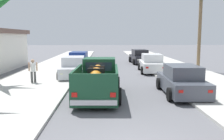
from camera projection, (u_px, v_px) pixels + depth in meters
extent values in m
cube|color=beige|center=(42.00, 77.00, 17.45)|extent=(5.09, 60.00, 0.12)
cube|color=beige|center=(189.00, 76.00, 17.81)|extent=(5.09, 60.00, 0.12)
cube|color=silver|center=(58.00, 77.00, 17.49)|extent=(0.16, 60.00, 0.10)
cube|color=silver|center=(174.00, 76.00, 17.77)|extent=(0.16, 60.00, 0.10)
cube|color=#19472D|center=(98.00, 85.00, 11.81)|extent=(2.11, 5.17, 0.80)
cube|color=#19472D|center=(100.00, 65.00, 13.29)|extent=(1.78, 1.56, 0.80)
cube|color=#283342|center=(99.00, 67.00, 12.53)|extent=(1.38, 0.11, 0.44)
cube|color=#283342|center=(100.00, 63.00, 14.04)|extent=(1.46, 0.12, 0.48)
cube|color=#19472D|center=(77.00, 74.00, 10.87)|extent=(0.22, 3.30, 0.56)
cube|color=#19472D|center=(117.00, 74.00, 10.86)|extent=(0.22, 3.30, 0.56)
cube|color=#19472D|center=(94.00, 81.00, 9.23)|extent=(1.88, 0.17, 0.56)
cube|color=silver|center=(94.00, 103.00, 9.26)|extent=(1.83, 0.19, 0.20)
cylinder|color=black|center=(82.00, 83.00, 13.36)|extent=(0.29, 0.77, 0.76)
cylinder|color=black|center=(117.00, 83.00, 13.36)|extent=(0.29, 0.77, 0.76)
cylinder|color=black|center=(74.00, 96.00, 10.46)|extent=(0.29, 0.77, 0.76)
cylinder|color=black|center=(118.00, 96.00, 10.45)|extent=(0.29, 0.77, 0.76)
cube|color=red|center=(74.00, 95.00, 9.25)|extent=(0.22, 0.05, 0.18)
cube|color=red|center=(113.00, 95.00, 9.25)|extent=(0.22, 0.05, 0.18)
ellipsoid|color=orange|center=(97.00, 74.00, 10.88)|extent=(0.76, 1.73, 0.60)
sphere|color=orange|center=(98.00, 69.00, 11.81)|extent=(0.44, 0.44, 0.44)
cube|color=black|center=(96.00, 75.00, 10.42)|extent=(0.72, 0.15, 0.61)
cube|color=black|center=(97.00, 74.00, 10.88)|extent=(0.72, 0.15, 0.61)
cube|color=black|center=(97.00, 72.00, 11.34)|extent=(0.72, 0.15, 0.61)
cube|color=silver|center=(151.00, 66.00, 20.19)|extent=(1.98, 4.29, 0.72)
cube|color=silver|center=(152.00, 58.00, 20.00)|extent=(1.63, 2.18, 0.64)
cube|color=#283342|center=(150.00, 57.00, 20.96)|extent=(1.37, 0.15, 0.52)
cube|color=#283342|center=(154.00, 59.00, 19.04)|extent=(1.34, 0.15, 0.50)
cylinder|color=black|center=(139.00, 66.00, 21.53)|extent=(0.25, 0.65, 0.64)
cylinder|color=black|center=(159.00, 66.00, 21.50)|extent=(0.25, 0.65, 0.64)
cylinder|color=black|center=(142.00, 70.00, 18.95)|extent=(0.25, 0.65, 0.64)
cylinder|color=black|center=(165.00, 70.00, 18.92)|extent=(0.25, 0.65, 0.64)
cube|color=red|center=(147.00, 68.00, 18.10)|extent=(0.20, 0.05, 0.12)
cube|color=white|center=(142.00, 62.00, 22.29)|extent=(0.20, 0.05, 0.10)
cube|color=red|center=(164.00, 68.00, 18.08)|extent=(0.20, 0.05, 0.12)
cube|color=white|center=(155.00, 62.00, 22.26)|extent=(0.20, 0.05, 0.10)
cube|color=silver|center=(74.00, 70.00, 17.43)|extent=(1.99, 4.29, 0.72)
cube|color=silver|center=(73.00, 61.00, 17.43)|extent=(1.63, 2.18, 0.64)
cube|color=#283342|center=(72.00, 63.00, 16.48)|extent=(1.37, 0.16, 0.52)
cube|color=#283342|center=(74.00, 60.00, 18.39)|extent=(1.34, 0.15, 0.50)
cylinder|color=black|center=(86.00, 76.00, 16.25)|extent=(0.26, 0.65, 0.64)
cylinder|color=black|center=(59.00, 76.00, 16.09)|extent=(0.26, 0.65, 0.64)
cylinder|color=black|center=(86.00, 71.00, 18.82)|extent=(0.26, 0.65, 0.64)
cylinder|color=black|center=(63.00, 71.00, 18.66)|extent=(0.26, 0.65, 0.64)
cube|color=red|center=(83.00, 65.00, 19.55)|extent=(0.20, 0.05, 0.12)
cube|color=white|center=(81.00, 74.00, 15.39)|extent=(0.20, 0.05, 0.10)
cube|color=red|center=(67.00, 66.00, 19.44)|extent=(0.20, 0.05, 0.12)
cube|color=white|center=(61.00, 74.00, 15.28)|extent=(0.20, 0.05, 0.10)
cube|color=black|center=(140.00, 59.00, 26.76)|extent=(1.99, 4.29, 0.72)
cube|color=black|center=(140.00, 52.00, 26.76)|extent=(1.63, 2.18, 0.64)
cube|color=#283342|center=(142.00, 53.00, 25.81)|extent=(1.37, 0.16, 0.52)
cube|color=#283342|center=(138.00, 52.00, 27.72)|extent=(1.34, 0.15, 0.50)
cylinder|color=black|center=(151.00, 62.00, 25.58)|extent=(0.26, 0.65, 0.64)
cylinder|color=black|center=(134.00, 62.00, 25.42)|extent=(0.26, 0.65, 0.64)
cylinder|color=black|center=(145.00, 59.00, 28.15)|extent=(0.26, 0.65, 0.64)
cylinder|color=black|center=(130.00, 59.00, 27.99)|extent=(0.26, 0.65, 0.64)
cube|color=red|center=(141.00, 56.00, 28.88)|extent=(0.20, 0.05, 0.12)
cube|color=white|center=(150.00, 60.00, 24.72)|extent=(0.20, 0.05, 0.10)
cube|color=red|center=(131.00, 56.00, 28.77)|extent=(0.20, 0.05, 0.12)
cube|color=white|center=(138.00, 60.00, 24.61)|extent=(0.20, 0.05, 0.10)
cube|color=#474C56|center=(181.00, 84.00, 12.34)|extent=(1.89, 4.25, 0.72)
cube|color=#474C56|center=(182.00, 72.00, 12.15)|extent=(1.59, 2.15, 0.64)
cube|color=#283342|center=(177.00, 69.00, 13.11)|extent=(1.37, 0.12, 0.52)
cube|color=#283342|center=(189.00, 75.00, 11.19)|extent=(1.34, 0.12, 0.50)
cylinder|color=black|center=(159.00, 83.00, 13.66)|extent=(0.24, 0.65, 0.64)
cylinder|color=black|center=(190.00, 83.00, 13.66)|extent=(0.24, 0.65, 0.64)
cylinder|color=black|center=(170.00, 94.00, 11.08)|extent=(0.24, 0.65, 0.64)
cylinder|color=black|center=(209.00, 94.00, 11.08)|extent=(0.24, 0.65, 0.64)
cube|color=red|center=(181.00, 92.00, 10.24)|extent=(0.20, 0.05, 0.12)
cube|color=white|center=(161.00, 76.00, 14.42)|extent=(0.20, 0.05, 0.10)
cube|color=red|center=(210.00, 92.00, 10.24)|extent=(0.20, 0.05, 0.12)
cube|color=white|center=(182.00, 76.00, 14.42)|extent=(0.20, 0.05, 0.10)
cube|color=navy|center=(79.00, 62.00, 22.81)|extent=(1.92, 4.26, 0.72)
cube|color=navy|center=(79.00, 55.00, 22.81)|extent=(1.60, 2.16, 0.64)
cube|color=#283342|center=(77.00, 56.00, 21.85)|extent=(1.37, 0.13, 0.52)
cube|color=#283342|center=(80.00, 55.00, 23.77)|extent=(1.34, 0.13, 0.50)
cylinder|color=black|center=(87.00, 66.00, 21.54)|extent=(0.24, 0.65, 0.64)
cylinder|color=black|center=(67.00, 66.00, 21.55)|extent=(0.24, 0.65, 0.64)
cylinder|color=black|center=(90.00, 63.00, 24.12)|extent=(0.24, 0.65, 0.64)
cylinder|color=black|center=(72.00, 63.00, 24.13)|extent=(0.24, 0.65, 0.64)
cube|color=red|center=(88.00, 59.00, 24.88)|extent=(0.20, 0.05, 0.12)
cube|color=white|center=(82.00, 64.00, 20.70)|extent=(0.20, 0.05, 0.10)
cube|color=red|center=(76.00, 59.00, 24.88)|extent=(0.20, 0.05, 0.12)
cube|color=white|center=(68.00, 64.00, 20.71)|extent=(0.20, 0.05, 0.10)
cylinder|color=brown|center=(200.00, 28.00, 20.66)|extent=(0.28, 0.35, 7.37)
cone|color=#23702D|center=(5.00, 1.00, 14.63)|extent=(2.09, 0.71, 1.54)
cylinder|color=#4C4C4C|center=(32.00, 78.00, 14.97)|extent=(0.14, 0.14, 0.82)
cylinder|color=#4C4C4C|center=(35.00, 78.00, 14.97)|extent=(0.14, 0.14, 0.82)
cube|color=white|center=(33.00, 67.00, 14.87)|extent=(0.37, 0.44, 0.55)
sphere|color=tan|center=(33.00, 61.00, 14.82)|extent=(0.22, 0.22, 0.22)
cylinder|color=tan|center=(29.00, 67.00, 14.86)|extent=(0.09, 0.09, 0.55)
cylinder|color=tan|center=(37.00, 67.00, 14.88)|extent=(0.09, 0.09, 0.55)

